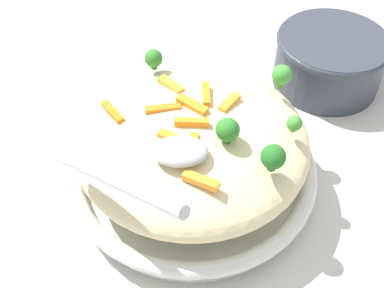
# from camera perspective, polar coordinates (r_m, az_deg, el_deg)

# --- Properties ---
(ground_plane) EXTENTS (2.40, 2.40, 0.00)m
(ground_plane) POSITION_cam_1_polar(r_m,az_deg,el_deg) (0.60, -0.00, -4.58)
(ground_plane) COLOR beige
(serving_bowl) EXTENTS (0.30, 0.30, 0.04)m
(serving_bowl) POSITION_cam_1_polar(r_m,az_deg,el_deg) (0.58, -0.00, -3.16)
(serving_bowl) COLOR silver
(serving_bowl) RESTS_ON ground_plane
(pasta_mound) EXTENTS (0.26, 0.26, 0.08)m
(pasta_mound) POSITION_cam_1_polar(r_m,az_deg,el_deg) (0.54, -0.00, 0.44)
(pasta_mound) COLOR beige
(pasta_mound) RESTS_ON serving_bowl
(carrot_piece_0) EXTENTS (0.03, 0.03, 0.01)m
(carrot_piece_0) POSITION_cam_1_polar(r_m,az_deg,el_deg) (0.53, -9.41, 3.81)
(carrot_piece_0) COLOR orange
(carrot_piece_0) RESTS_ON pasta_mound
(carrot_piece_1) EXTENTS (0.04, 0.01, 0.01)m
(carrot_piece_1) POSITION_cam_1_polar(r_m,az_deg,el_deg) (0.52, -3.46, 4.25)
(carrot_piece_1) COLOR orange
(carrot_piece_1) RESTS_ON pasta_mound
(carrot_piece_2) EXTENTS (0.03, 0.02, 0.01)m
(carrot_piece_2) POSITION_cam_1_polar(r_m,az_deg,el_deg) (0.49, -2.40, 0.77)
(carrot_piece_2) COLOR orange
(carrot_piece_2) RESTS_ON pasta_mound
(carrot_piece_3) EXTENTS (0.04, 0.03, 0.01)m
(carrot_piece_3) POSITION_cam_1_polar(r_m,az_deg,el_deg) (0.52, 0.33, 4.59)
(carrot_piece_3) COLOR orange
(carrot_piece_3) RESTS_ON pasta_mound
(carrot_piece_4) EXTENTS (0.04, 0.01, 0.01)m
(carrot_piece_4) POSITION_cam_1_polar(r_m,az_deg,el_deg) (0.50, 0.42, 2.56)
(carrot_piece_4) COLOR orange
(carrot_piece_4) RESTS_ON pasta_mound
(carrot_piece_5) EXTENTS (0.01, 0.04, 0.01)m
(carrot_piece_5) POSITION_cam_1_polar(r_m,az_deg,el_deg) (0.53, 1.69, 5.90)
(carrot_piece_5) COLOR orange
(carrot_piece_5) RESTS_ON pasta_mound
(carrot_piece_6) EXTENTS (0.03, 0.03, 0.01)m
(carrot_piece_6) POSITION_cam_1_polar(r_m,az_deg,el_deg) (0.53, 4.46, 4.88)
(carrot_piece_6) COLOR orange
(carrot_piece_6) RESTS_ON pasta_mound
(carrot_piece_7) EXTENTS (0.02, 0.04, 0.01)m
(carrot_piece_7) POSITION_cam_1_polar(r_m,az_deg,el_deg) (0.48, -0.37, -0.58)
(carrot_piece_7) COLOR orange
(carrot_piece_7) RESTS_ON pasta_mound
(carrot_piece_8) EXTENTS (0.04, 0.02, 0.01)m
(carrot_piece_8) POSITION_cam_1_polar(r_m,az_deg,el_deg) (0.46, 1.05, -4.38)
(carrot_piece_8) COLOR orange
(carrot_piece_8) RESTS_ON pasta_mound
(carrot_piece_9) EXTENTS (0.03, 0.03, 0.01)m
(carrot_piece_9) POSITION_cam_1_polar(r_m,az_deg,el_deg) (0.55, -2.53, 6.98)
(carrot_piece_9) COLOR orange
(carrot_piece_9) RESTS_ON pasta_mound
(broccoli_floret_0) EXTENTS (0.02, 0.02, 0.03)m
(broccoli_floret_0) POSITION_cam_1_polar(r_m,az_deg,el_deg) (0.56, 10.61, 8.02)
(broccoli_floret_0) COLOR #377928
(broccoli_floret_0) RESTS_ON pasta_mound
(broccoli_floret_1) EXTENTS (0.02, 0.02, 0.03)m
(broccoli_floret_1) POSITION_cam_1_polar(r_m,az_deg,el_deg) (0.48, 4.25, 1.65)
(broccoli_floret_1) COLOR #296820
(broccoli_floret_1) RESTS_ON pasta_mound
(broccoli_floret_2) EXTENTS (0.02, 0.02, 0.03)m
(broccoli_floret_2) POSITION_cam_1_polar(r_m,az_deg,el_deg) (0.58, -4.58, 10.08)
(broccoli_floret_2) COLOR #296820
(broccoli_floret_2) RESTS_ON pasta_mound
(broccoli_floret_3) EXTENTS (0.02, 0.02, 0.03)m
(broccoli_floret_3) POSITION_cam_1_polar(r_m,az_deg,el_deg) (0.46, 9.62, -1.56)
(broccoli_floret_3) COLOR #205B1C
(broccoli_floret_3) RESTS_ON pasta_mound
(broccoli_floret_4) EXTENTS (0.02, 0.02, 0.02)m
(broccoli_floret_4) POSITION_cam_1_polar(r_m,az_deg,el_deg) (0.51, 12.04, 2.38)
(broccoli_floret_4) COLOR #377928
(broccoli_floret_4) RESTS_ON pasta_mound
(serving_spoon) EXTENTS (0.15, 0.14, 0.07)m
(serving_spoon) POSITION_cam_1_polar(r_m,az_deg,el_deg) (0.45, -4.17, -2.08)
(serving_spoon) COLOR #B7B7BC
(serving_spoon) RESTS_ON pasta_mound
(companion_bowl) EXTENTS (0.16, 0.16, 0.08)m
(companion_bowl) POSITION_cam_1_polar(r_m,az_deg,el_deg) (0.74, 16.04, 9.77)
(companion_bowl) COLOR #333842
(companion_bowl) RESTS_ON ground_plane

